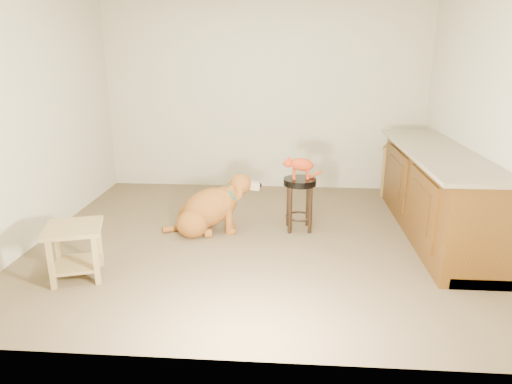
# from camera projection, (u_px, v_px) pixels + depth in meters

# --- Properties ---
(floor) EXTENTS (4.50, 4.00, 0.01)m
(floor) POSITION_uv_depth(u_px,v_px,m) (254.00, 239.00, 4.88)
(floor) COLOR brown
(floor) RESTS_ON ground
(room_shell) EXTENTS (4.54, 4.04, 2.62)m
(room_shell) POSITION_uv_depth(u_px,v_px,m) (253.00, 78.00, 4.38)
(room_shell) COLOR beige
(room_shell) RESTS_ON ground
(cabinet_run) EXTENTS (0.70, 2.56, 0.94)m
(cabinet_run) POSITION_uv_depth(u_px,v_px,m) (436.00, 196.00, 4.90)
(cabinet_run) COLOR #51310E
(cabinet_run) RESTS_ON ground
(padded_stool) EXTENTS (0.36, 0.36, 0.59)m
(padded_stool) POSITION_uv_depth(u_px,v_px,m) (299.00, 194.00, 5.03)
(padded_stool) COLOR black
(padded_stool) RESTS_ON ground
(wood_stool) EXTENTS (0.48, 0.48, 0.69)m
(wood_stool) POSITION_uv_depth(u_px,v_px,m) (397.00, 170.00, 6.26)
(wood_stool) COLOR brown
(wood_stool) RESTS_ON ground
(side_table) EXTENTS (0.59, 0.59, 0.48)m
(side_table) POSITION_uv_depth(u_px,v_px,m) (75.00, 244.00, 3.98)
(side_table) COLOR #9D8049
(side_table) RESTS_ON ground
(golden_retriever) EXTENTS (1.10, 0.59, 0.70)m
(golden_retriever) POSITION_uv_depth(u_px,v_px,m) (209.00, 209.00, 5.00)
(golden_retriever) COLOR brown
(golden_retriever) RESTS_ON ground
(tabby_kitten) EXTENTS (0.44, 0.19, 0.28)m
(tabby_kitten) POSITION_uv_depth(u_px,v_px,m) (299.00, 165.00, 4.93)
(tabby_kitten) COLOR #A83110
(tabby_kitten) RESTS_ON padded_stool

